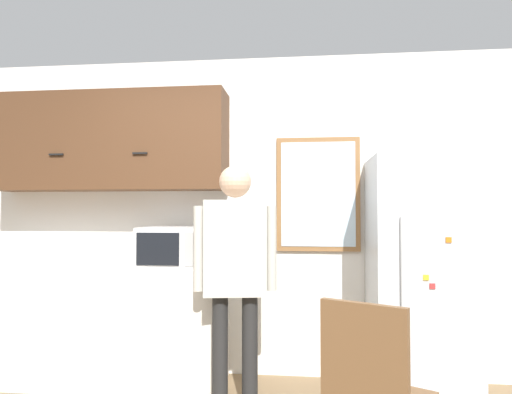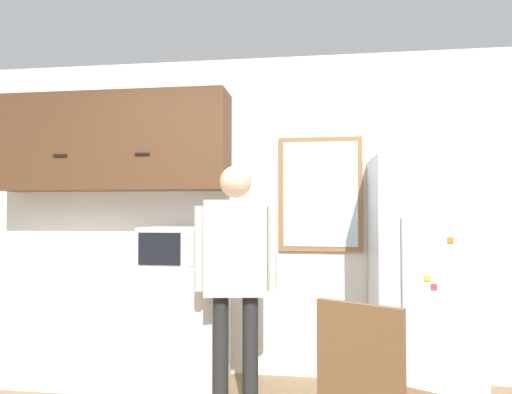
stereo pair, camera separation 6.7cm
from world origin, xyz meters
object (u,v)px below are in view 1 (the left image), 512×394
chair (373,390)px  person (235,260)px  refrigerator (419,277)px  microwave (171,247)px

chair → person: bearing=-19.2°
person → chair: person is taller
person → refrigerator: refrigerator is taller
microwave → person: 0.68m
microwave → person: size_ratio=0.28×
refrigerator → chair: 1.40m
person → refrigerator: bearing=6.0°
microwave → refrigerator: size_ratio=0.26×
microwave → person: bearing=-33.1°
microwave → refrigerator: refrigerator is taller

